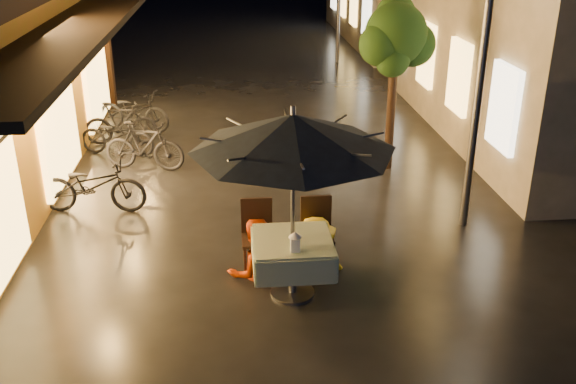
{
  "coord_description": "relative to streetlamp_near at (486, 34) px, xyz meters",
  "views": [
    {
      "loc": [
        -0.55,
        -6.66,
        4.42
      ],
      "look_at": [
        0.16,
        0.85,
        1.15
      ],
      "focal_mm": 40.0,
      "sensor_mm": 36.0,
      "label": 1
    }
  ],
  "objects": [
    {
      "name": "patio_umbrella",
      "position": [
        -2.84,
        -1.75,
        -0.77
      ],
      "size": [
        2.42,
        2.42,
        2.46
      ],
      "color": "#59595E",
      "rests_on": "ground"
    },
    {
      "name": "bicycle_2",
      "position": [
        -5.8,
        3.7,
        -2.52
      ],
      "size": [
        1.62,
        0.95,
        0.8
      ],
      "primitive_type": "imported",
      "rotation": [
        0.0,
        0.0,
        1.28
      ],
      "color": "black",
      "rests_on": "ground"
    },
    {
      "name": "cafe_table",
      "position": [
        -2.84,
        -1.75,
        -2.33
      ],
      "size": [
        0.99,
        0.99,
        0.78
      ],
      "color": "#59595E",
      "rests_on": "ground"
    },
    {
      "name": "street_tree",
      "position": [
        -0.59,
        2.51,
        -0.5
      ],
      "size": [
        1.43,
        1.2,
        3.15
      ],
      "color": "black",
      "rests_on": "ground"
    },
    {
      "name": "bicycle_0",
      "position": [
        -5.78,
        1.02,
        -2.47
      ],
      "size": [
        1.77,
        0.78,
        0.9
      ],
      "primitive_type": "imported",
      "rotation": [
        0.0,
        0.0,
        1.46
      ],
      "color": "black",
      "rests_on": "ground"
    },
    {
      "name": "streetlamp_near",
      "position": [
        0.0,
        0.0,
        0.0
      ],
      "size": [
        0.36,
        0.36,
        4.23
      ],
      "color": "#59595E",
      "rests_on": "ground"
    },
    {
      "name": "person_orange",
      "position": [
        -3.3,
        -1.19,
        -2.15
      ],
      "size": [
        0.89,
        0.79,
        1.54
      ],
      "primitive_type": "imported",
      "rotation": [
        0.0,
        0.0,
        3.45
      ],
      "color": "#CB3300",
      "rests_on": "ground"
    },
    {
      "name": "bicycle_1",
      "position": [
        -5.17,
        2.82,
        -2.45
      ],
      "size": [
        1.61,
        0.83,
        0.93
      ],
      "primitive_type": "imported",
      "rotation": [
        0.0,
        0.0,
        1.3
      ],
      "color": "black",
      "rests_on": "ground"
    },
    {
      "name": "person_yellow",
      "position": [
        -2.47,
        -1.16,
        -2.18
      ],
      "size": [
        1.01,
        0.66,
        1.48
      ],
      "primitive_type": "imported",
      "rotation": [
        0.0,
        0.0,
        3.26
      ],
      "color": "yellow",
      "rests_on": "ground"
    },
    {
      "name": "ground",
      "position": [
        -3.0,
        -2.0,
        -2.92
      ],
      "size": [
        90.0,
        90.0,
        0.0
      ],
      "primitive_type": "plane",
      "color": "black",
      "rests_on": "ground"
    },
    {
      "name": "table_lantern",
      "position": [
        -2.84,
        -2.04,
        -2.0
      ],
      "size": [
        0.16,
        0.16,
        0.25
      ],
      "color": "white",
      "rests_on": "cafe_table"
    },
    {
      "name": "cafe_chair_right",
      "position": [
        -2.44,
        -1.01,
        -2.38
      ],
      "size": [
        0.42,
        0.42,
        0.97
      ],
      "color": "black",
      "rests_on": "ground"
    },
    {
      "name": "cafe_chair_left",
      "position": [
        -3.24,
        -1.01,
        -2.38
      ],
      "size": [
        0.42,
        0.42,
        0.97
      ],
      "color": "black",
      "rests_on": "ground"
    },
    {
      "name": "bicycle_3",
      "position": [
        -5.81,
        4.36,
        -2.47
      ],
      "size": [
        1.5,
        0.45,
        0.9
      ],
      "primitive_type": "imported",
      "rotation": [
        0.0,
        0.0,
        1.59
      ],
      "color": "black",
      "rests_on": "ground"
    },
    {
      "name": "bicycle_4",
      "position": [
        -5.66,
        5.28,
        -2.47
      ],
      "size": [
        1.8,
        1.19,
        0.89
      ],
      "primitive_type": "imported",
      "rotation": [
        0.0,
        0.0,
        1.18
      ],
      "color": "black",
      "rests_on": "ground"
    }
  ]
}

